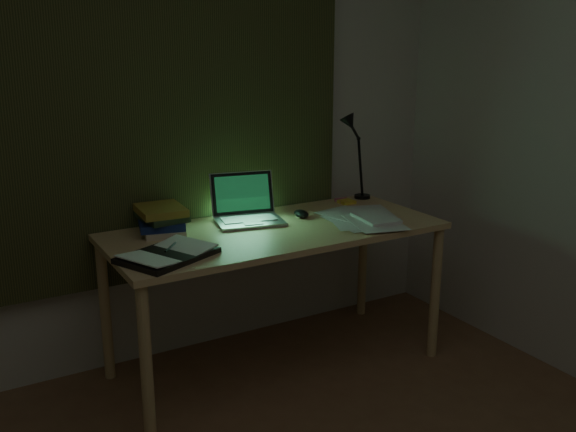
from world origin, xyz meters
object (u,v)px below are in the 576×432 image
open_textbook (168,254)px  loose_papers (364,220)px  book_stack (160,219)px  desk (276,299)px  laptop (249,200)px  desk_lamp (364,156)px

open_textbook → loose_papers: open_textbook is taller
loose_papers → book_stack: bearing=160.2°
open_textbook → loose_papers: (1.03, 0.03, -0.00)m
desk → open_textbook: open_textbook is taller
laptop → book_stack: bearing=-177.4°
laptop → desk_lamp: bearing=22.0°
book_stack → loose_papers: (0.93, -0.34, -0.05)m
open_textbook → loose_papers: 1.03m
desk → laptop: (-0.07, 0.14, 0.48)m
book_stack → loose_papers: size_ratio=0.61×
open_textbook → desk_lamp: bearing=-6.4°
desk_lamp → book_stack: bearing=177.2°
open_textbook → loose_papers: bearing=-23.2°
loose_papers → desk_lamp: size_ratio=0.82×
laptop → book_stack: laptop is taller
laptop → loose_papers: (0.50, -0.27, -0.11)m
desk → desk_lamp: bearing=21.3°
laptop → desk_lamp: (0.79, 0.14, 0.13)m
book_stack → desk_lamp: 1.23m
laptop → book_stack: 0.44m
open_textbook → book_stack: (0.10, 0.36, 0.05)m
desk → open_textbook: 0.72m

